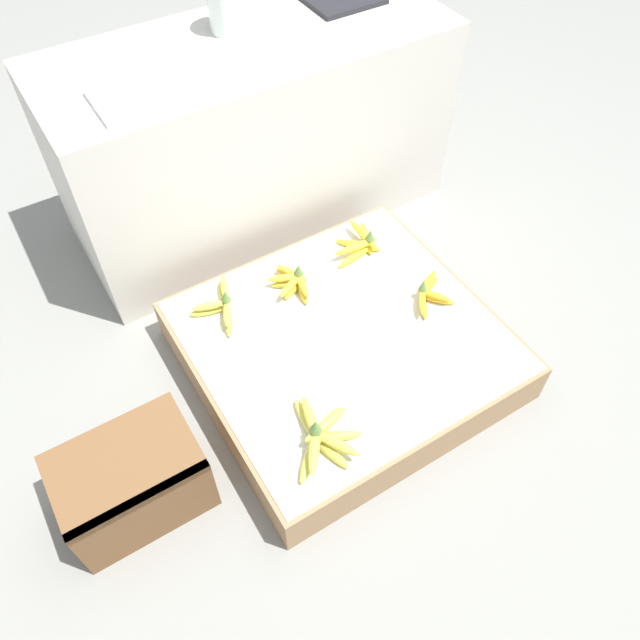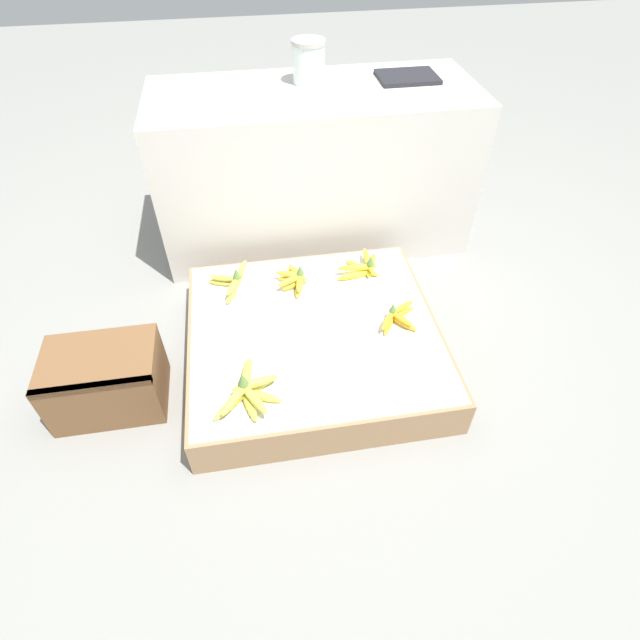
% 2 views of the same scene
% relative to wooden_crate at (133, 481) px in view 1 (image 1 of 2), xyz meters
% --- Properties ---
extents(ground_plane, '(10.00, 10.00, 0.00)m').
position_rel_wooden_crate_xyz_m(ground_plane, '(0.74, 0.09, -0.12)').
color(ground_plane, gray).
extents(display_platform, '(0.92, 0.87, 0.16)m').
position_rel_wooden_crate_xyz_m(display_platform, '(0.74, 0.09, -0.04)').
color(display_platform, '#997551').
rests_on(display_platform, ground_plane).
extents(back_vendor_table, '(1.39, 0.57, 0.70)m').
position_rel_wooden_crate_xyz_m(back_vendor_table, '(0.87, 0.91, 0.23)').
color(back_vendor_table, beige).
rests_on(back_vendor_table, ground_plane).
extents(wooden_crate, '(0.37, 0.26, 0.24)m').
position_rel_wooden_crate_xyz_m(wooden_crate, '(0.00, 0.00, 0.00)').
color(wooden_crate, brown).
rests_on(wooden_crate, ground_plane).
extents(banana_bunch_front_left, '(0.23, 0.26, 0.11)m').
position_rel_wooden_crate_xyz_m(banana_bunch_front_left, '(0.48, -0.18, 0.07)').
color(banana_bunch_front_left, gold).
rests_on(banana_bunch_front_left, display_platform).
extents(banana_bunch_middle_midright, '(0.17, 0.15, 0.08)m').
position_rel_wooden_crate_xyz_m(banana_bunch_middle_midright, '(1.05, 0.07, 0.06)').
color(banana_bunch_middle_midright, gold).
rests_on(banana_bunch_middle_midright, display_platform).
extents(banana_bunch_back_left, '(0.17, 0.23, 0.09)m').
position_rel_wooden_crate_xyz_m(banana_bunch_back_left, '(0.46, 0.38, 0.07)').
color(banana_bunch_back_left, gold).
rests_on(banana_bunch_back_left, display_platform).
extents(banana_bunch_back_midleft, '(0.13, 0.19, 0.09)m').
position_rel_wooden_crate_xyz_m(banana_bunch_back_midleft, '(0.70, 0.35, 0.07)').
color(banana_bunch_back_midleft, gold).
rests_on(banana_bunch_back_midleft, display_platform).
extents(banana_bunch_back_midright, '(0.21, 0.17, 0.10)m').
position_rel_wooden_crate_xyz_m(banana_bunch_back_midright, '(0.99, 0.38, 0.07)').
color(banana_bunch_back_midright, yellow).
rests_on(banana_bunch_back_midright, display_platform).
extents(glass_jar, '(0.14, 0.14, 0.17)m').
position_rel_wooden_crate_xyz_m(glass_jar, '(0.87, 1.00, 0.67)').
color(glass_jar, silver).
rests_on(glass_jar, back_vendor_table).
extents(foam_tray_white, '(0.21, 0.20, 0.02)m').
position_rel_wooden_crate_xyz_m(foam_tray_white, '(0.44, 0.77, 0.59)').
color(foam_tray_white, white).
rests_on(foam_tray_white, back_vendor_table).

